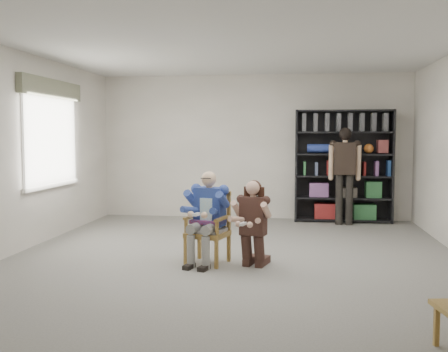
% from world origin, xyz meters
% --- Properties ---
extents(room_shell, '(6.00, 7.00, 2.80)m').
position_xyz_m(room_shell, '(0.00, 0.00, 1.40)').
color(room_shell, beige).
rests_on(room_shell, ground).
extents(floor, '(6.00, 7.00, 0.01)m').
position_xyz_m(floor, '(0.00, 0.00, 0.00)').
color(floor, slate).
rests_on(floor, ground).
extents(window_left, '(0.16, 2.00, 1.75)m').
position_xyz_m(window_left, '(-2.95, 1.00, 1.63)').
color(window_left, silver).
rests_on(window_left, room_shell).
extents(armchair, '(0.64, 0.63, 0.91)m').
position_xyz_m(armchair, '(-0.29, -0.26, 0.46)').
color(armchair, olive).
rests_on(armchair, floor).
extents(seated_man, '(0.68, 0.82, 1.18)m').
position_xyz_m(seated_man, '(-0.29, -0.26, 0.59)').
color(seated_man, navy).
rests_on(seated_man, floor).
extents(kneeling_woman, '(0.63, 0.82, 1.08)m').
position_xyz_m(kneeling_woman, '(0.29, -0.38, 0.54)').
color(kneeling_woman, '#3A251C').
rests_on(kneeling_woman, floor).
extents(bookshelf, '(1.80, 0.38, 2.10)m').
position_xyz_m(bookshelf, '(1.70, 3.28, 1.05)').
color(bookshelf, black).
rests_on(bookshelf, floor).
extents(standing_man, '(0.56, 0.34, 1.76)m').
position_xyz_m(standing_man, '(1.69, 2.93, 0.88)').
color(standing_man, black).
rests_on(standing_man, floor).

